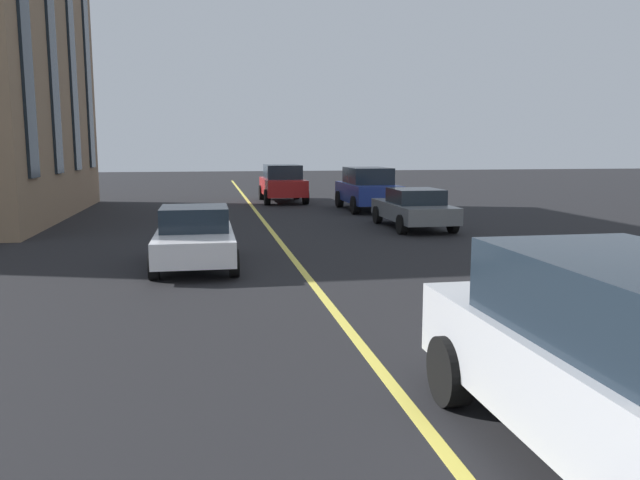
# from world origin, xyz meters

# --- Properties ---
(lane_centre_line) EXTENTS (80.00, 0.16, 0.01)m
(lane_centre_line) POSITION_xyz_m (20.00, 0.00, 0.00)
(lane_centre_line) COLOR #D8C64C
(lane_centre_line) RESTS_ON ground_plane
(car_silver_far) EXTENTS (4.70, 2.14, 1.88)m
(car_silver_far) POSITION_xyz_m (12.17, -1.39, 0.97)
(car_silver_far) COLOR #B7BABF
(car_silver_far) RESTS_ON ground_plane
(car_red_parked_b) EXTENTS (4.70, 2.14, 1.88)m
(car_red_parked_b) POSITION_xyz_m (39.19, -1.71, 0.97)
(car_red_parked_b) COLOR #B21E1E
(car_red_parked_b) RESTS_ON ground_plane
(car_blue_oncoming) EXTENTS (4.70, 2.14, 1.88)m
(car_blue_oncoming) POSITION_xyz_m (34.34, -4.90, 0.97)
(car_blue_oncoming) COLOR navy
(car_blue_oncoming) RESTS_ON ground_plane
(car_white_near) EXTENTS (3.90, 1.89, 1.40)m
(car_white_near) POSITION_xyz_m (22.28, 2.39, 0.70)
(car_white_near) COLOR silver
(car_white_near) RESTS_ON ground_plane
(car_grey_trailing) EXTENTS (4.40, 1.95, 1.37)m
(car_grey_trailing) POSITION_xyz_m (28.05, -4.90, 0.70)
(car_grey_trailing) COLOR slate
(car_grey_trailing) RESTS_ON ground_plane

